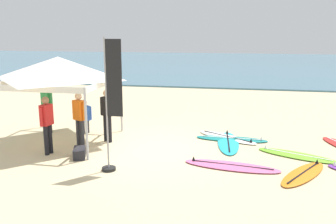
{
  "coord_description": "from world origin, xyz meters",
  "views": [
    {
      "loc": [
        2.61,
        -10.38,
        3.54
      ],
      "look_at": [
        0.41,
        0.83,
        1.0
      ],
      "focal_mm": 39.19,
      "sensor_mm": 36.0,
      "label": 1
    }
  ],
  "objects_px": {
    "person_blue": "(85,115)",
    "surfboard_orange": "(303,174)",
    "surfboard_lime": "(296,155)",
    "person_orange": "(79,116)",
    "person_green": "(47,105)",
    "banner_flag": "(111,111)",
    "person_black": "(107,112)",
    "surfboard_white": "(227,137)",
    "person_red": "(47,121)",
    "surfboard_cyan": "(228,143)",
    "canopy_tent": "(58,68)",
    "surfboard_teal": "(232,139)",
    "surfboard_pink": "(231,166)",
    "gear_bag_near_tent": "(80,153)"
  },
  "relations": [
    {
      "from": "person_blue",
      "to": "surfboard_orange",
      "type": "bearing_deg",
      "value": -20.37
    },
    {
      "from": "surfboard_lime",
      "to": "person_orange",
      "type": "xyz_separation_m",
      "value": [
        -6.46,
        -0.39,
        0.95
      ]
    },
    {
      "from": "person_green",
      "to": "banner_flag",
      "type": "relative_size",
      "value": 0.5
    },
    {
      "from": "person_black",
      "to": "surfboard_lime",
      "type": "bearing_deg",
      "value": -3.06
    },
    {
      "from": "person_orange",
      "to": "person_black",
      "type": "bearing_deg",
      "value": 48.21
    },
    {
      "from": "surfboard_white",
      "to": "person_red",
      "type": "height_order",
      "value": "person_red"
    },
    {
      "from": "person_black",
      "to": "surfboard_cyan",
      "type": "bearing_deg",
      "value": 7.92
    },
    {
      "from": "canopy_tent",
      "to": "person_black",
      "type": "xyz_separation_m",
      "value": [
        1.48,
        0.2,
        -1.4
      ]
    },
    {
      "from": "surfboard_cyan",
      "to": "surfboard_orange",
      "type": "distance_m",
      "value": 3.0
    },
    {
      "from": "surfboard_teal",
      "to": "banner_flag",
      "type": "distance_m",
      "value": 4.72
    },
    {
      "from": "surfboard_teal",
      "to": "person_blue",
      "type": "relative_size",
      "value": 1.97
    },
    {
      "from": "person_green",
      "to": "banner_flag",
      "type": "distance_m",
      "value": 4.66
    },
    {
      "from": "surfboard_cyan",
      "to": "banner_flag",
      "type": "relative_size",
      "value": 0.74
    },
    {
      "from": "person_green",
      "to": "surfboard_pink",
      "type": "bearing_deg",
      "value": -18.87
    },
    {
      "from": "surfboard_cyan",
      "to": "person_orange",
      "type": "xyz_separation_m",
      "value": [
        -4.49,
        -1.24,
        0.95
      ]
    },
    {
      "from": "surfboard_cyan",
      "to": "person_black",
      "type": "relative_size",
      "value": 1.46
    },
    {
      "from": "surfboard_pink",
      "to": "gear_bag_near_tent",
      "type": "xyz_separation_m",
      "value": [
        -4.27,
        -0.07,
        0.1
      ]
    },
    {
      "from": "person_black",
      "to": "person_blue",
      "type": "distance_m",
      "value": 1.46
    },
    {
      "from": "person_red",
      "to": "gear_bag_near_tent",
      "type": "distance_m",
      "value": 1.33
    },
    {
      "from": "surfboard_cyan",
      "to": "surfboard_teal",
      "type": "relative_size",
      "value": 1.06
    },
    {
      "from": "surfboard_teal",
      "to": "person_black",
      "type": "distance_m",
      "value": 4.19
    },
    {
      "from": "surfboard_cyan",
      "to": "person_green",
      "type": "xyz_separation_m",
      "value": [
        -6.32,
        0.13,
        0.95
      ]
    },
    {
      "from": "person_orange",
      "to": "gear_bag_near_tent",
      "type": "xyz_separation_m",
      "value": [
        0.37,
        -0.91,
        -0.85
      ]
    },
    {
      "from": "person_blue",
      "to": "surfboard_white",
      "type": "bearing_deg",
      "value": 3.5
    },
    {
      "from": "canopy_tent",
      "to": "surfboard_lime",
      "type": "bearing_deg",
      "value": -0.84
    },
    {
      "from": "surfboard_orange",
      "to": "person_black",
      "type": "xyz_separation_m",
      "value": [
        -5.8,
        1.75,
        0.95
      ]
    },
    {
      "from": "surfboard_pink",
      "to": "person_blue",
      "type": "bearing_deg",
      "value": 155.24
    },
    {
      "from": "person_red",
      "to": "banner_flag",
      "type": "bearing_deg",
      "value": -21.3
    },
    {
      "from": "person_red",
      "to": "person_black",
      "type": "relative_size",
      "value": 1.0
    },
    {
      "from": "surfboard_teal",
      "to": "surfboard_white",
      "type": "xyz_separation_m",
      "value": [
        -0.16,
        0.16,
        0.0
      ]
    },
    {
      "from": "surfboard_lime",
      "to": "person_green",
      "type": "height_order",
      "value": "person_green"
    },
    {
      "from": "canopy_tent",
      "to": "surfboard_cyan",
      "type": "relative_size",
      "value": 1.27
    },
    {
      "from": "surfboard_pink",
      "to": "gear_bag_near_tent",
      "type": "height_order",
      "value": "gear_bag_near_tent"
    },
    {
      "from": "canopy_tent",
      "to": "surfboard_pink",
      "type": "xyz_separation_m",
      "value": [
        5.49,
        -1.34,
        -2.35
      ]
    },
    {
      "from": "surfboard_pink",
      "to": "gear_bag_near_tent",
      "type": "bearing_deg",
      "value": -179.09
    },
    {
      "from": "surfboard_pink",
      "to": "person_red",
      "type": "relative_size",
      "value": 1.53
    },
    {
      "from": "surfboard_orange",
      "to": "person_blue",
      "type": "xyz_separation_m",
      "value": [
        -6.96,
        2.58,
        0.62
      ]
    },
    {
      "from": "person_blue",
      "to": "banner_flag",
      "type": "relative_size",
      "value": 0.35
    },
    {
      "from": "surfboard_white",
      "to": "person_blue",
      "type": "height_order",
      "value": "person_blue"
    },
    {
      "from": "canopy_tent",
      "to": "surfboard_cyan",
      "type": "height_order",
      "value": "canopy_tent"
    },
    {
      "from": "surfboard_teal",
      "to": "gear_bag_near_tent",
      "type": "height_order",
      "value": "gear_bag_near_tent"
    },
    {
      "from": "surfboard_white",
      "to": "person_orange",
      "type": "xyz_separation_m",
      "value": [
        -4.43,
        -1.84,
        0.95
      ]
    },
    {
      "from": "surfboard_white",
      "to": "person_black",
      "type": "bearing_deg",
      "value": -163.32
    },
    {
      "from": "surfboard_pink",
      "to": "surfboard_cyan",
      "type": "bearing_deg",
      "value": 94.23
    },
    {
      "from": "surfboard_pink",
      "to": "surfboard_lime",
      "type": "bearing_deg",
      "value": 34.11
    },
    {
      "from": "canopy_tent",
      "to": "surfboard_teal",
      "type": "relative_size",
      "value": 1.34
    },
    {
      "from": "person_green",
      "to": "person_orange",
      "type": "bearing_deg",
      "value": -36.8
    },
    {
      "from": "surfboard_pink",
      "to": "surfboard_teal",
      "type": "relative_size",
      "value": 1.11
    },
    {
      "from": "surfboard_lime",
      "to": "surfboard_pink",
      "type": "bearing_deg",
      "value": -145.89
    },
    {
      "from": "person_black",
      "to": "banner_flag",
      "type": "distance_m",
      "value": 2.65
    }
  ]
}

